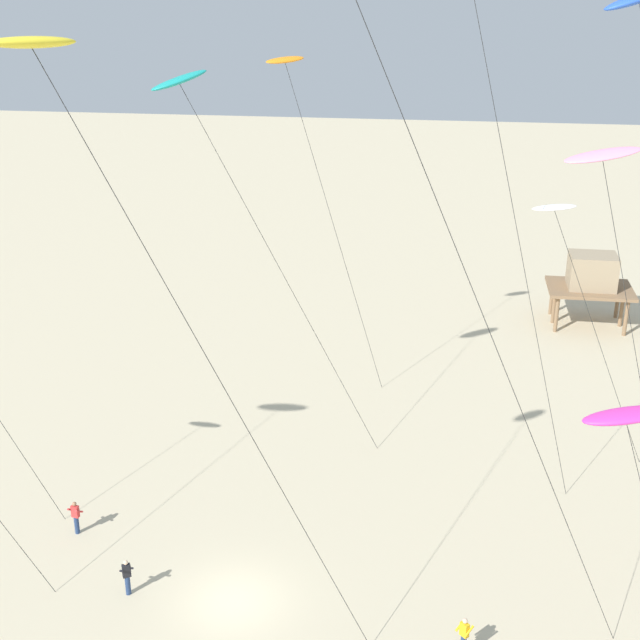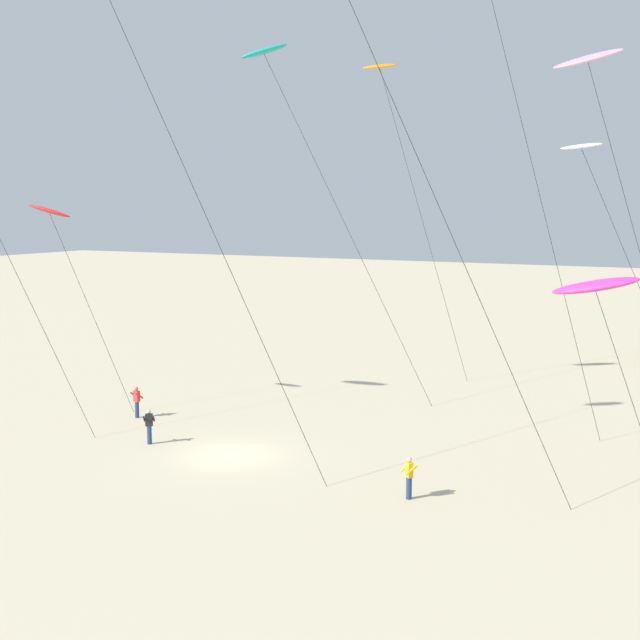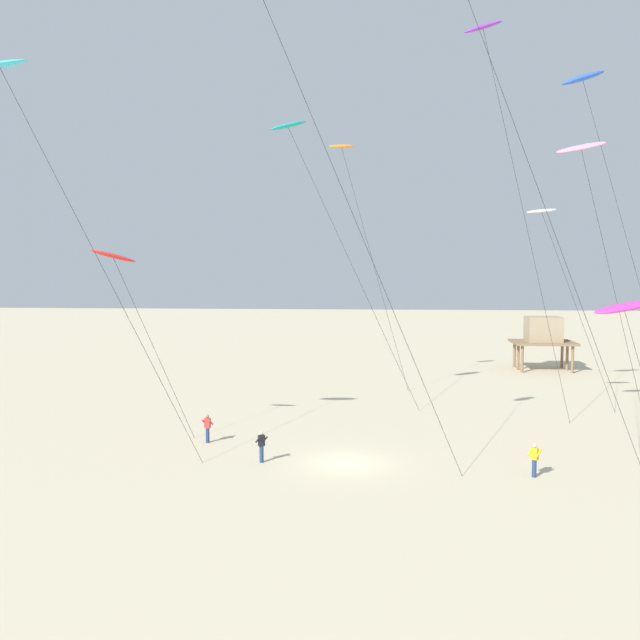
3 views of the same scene
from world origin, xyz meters
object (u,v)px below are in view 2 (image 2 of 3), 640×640
object	(u,v)px
kite_pink	(589,63)
kite_white	(583,152)
kite_flyer_middle	(137,401)
kite_flyer_nearest	(149,426)
kite_orange	(381,72)
kite_flyer_furthest	(409,477)
kite_teal	(265,55)
kite_red	(50,213)
kite_magenta	(595,286)

from	to	relation	value
kite_pink	kite_white	size ratio (longest dim) A/B	1.25
kite_pink	kite_flyer_middle	size ratio (longest dim) A/B	10.73
kite_white	kite_flyer_nearest	bearing A→B (deg)	-144.78
kite_orange	kite_white	bearing A→B (deg)	-27.06
kite_white	kite_flyer_furthest	size ratio (longest dim) A/B	8.56
kite_orange	kite_teal	size ratio (longest dim) A/B	1.00
kite_red	kite_orange	bearing A→B (deg)	51.96
kite_pink	kite_flyer_nearest	world-z (taller)	kite_pink
kite_red	kite_flyer_nearest	xyz separation A→B (m)	(9.04, -3.27, -9.92)
kite_teal	kite_magenta	bearing A→B (deg)	-20.17
kite_magenta	kite_flyer_nearest	xyz separation A→B (m)	(-19.51, -3.39, -7.19)
kite_teal	kite_flyer_nearest	bearing A→B (deg)	-91.36
kite_orange	kite_white	size ratio (longest dim) A/B	1.40
kite_red	kite_flyer_middle	bearing A→B (deg)	4.80
kite_flyer_middle	kite_flyer_nearest	bearing A→B (deg)	-44.19
kite_pink	kite_flyer_nearest	size ratio (longest dim) A/B	10.73
kite_white	kite_red	size ratio (longest dim) A/B	1.25
kite_flyer_furthest	kite_flyer_nearest	bearing A→B (deg)	174.05
kite_magenta	kite_flyer_furthest	xyz separation A→B (m)	(-5.78, -4.82, -7.19)
kite_pink	kite_magenta	bearing A→B (deg)	-71.27
kite_pink	kite_white	bearing A→B (deg)	101.65
kite_magenta	kite_white	bearing A→B (deg)	104.90
kite_flyer_furthest	kite_teal	bearing A→B (deg)	138.58
kite_magenta	kite_teal	world-z (taller)	kite_teal
kite_orange	kite_flyer_nearest	distance (m)	26.86
kite_white	kite_flyer_middle	world-z (taller)	kite_white
kite_magenta	kite_teal	size ratio (longest dim) A/B	0.43
kite_flyer_middle	kite_flyer_furthest	bearing A→B (deg)	-16.33
kite_pink	kite_white	world-z (taller)	kite_pink
kite_flyer_nearest	kite_flyer_middle	distance (m)	5.32
kite_pink	kite_orange	distance (m)	19.05
kite_teal	kite_flyer_nearest	distance (m)	21.28
kite_red	kite_flyer_furthest	xyz separation A→B (m)	(22.76, -4.70, -9.92)
kite_white	kite_red	bearing A→B (deg)	-161.33
kite_flyer_furthest	kite_flyer_middle	bearing A→B (deg)	163.67
kite_orange	kite_teal	world-z (taller)	kite_teal
kite_pink	kite_magenta	xyz separation A→B (m)	(1.34, -3.94, -9.13)
kite_orange	kite_flyer_middle	bearing A→B (deg)	-115.03
kite_magenta	kite_flyer_middle	bearing A→B (deg)	179.21
kite_flyer_middle	kite_teal	bearing A→B (deg)	58.97
kite_magenta	kite_orange	bearing A→B (deg)	135.58
kite_orange	kite_red	world-z (taller)	kite_orange
kite_red	kite_flyer_middle	size ratio (longest dim) A/B	6.83
kite_teal	kite_flyer_nearest	xyz separation A→B (m)	(-0.25, -10.46, -18.53)
kite_magenta	kite_flyer_middle	world-z (taller)	kite_magenta
kite_magenta	kite_flyer_nearest	world-z (taller)	kite_magenta
kite_orange	kite_red	bearing A→B (deg)	-128.04
kite_flyer_nearest	kite_pink	bearing A→B (deg)	21.97
kite_pink	kite_red	bearing A→B (deg)	-171.51
kite_red	kite_flyer_middle	xyz separation A→B (m)	(5.22, 0.44, -9.92)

